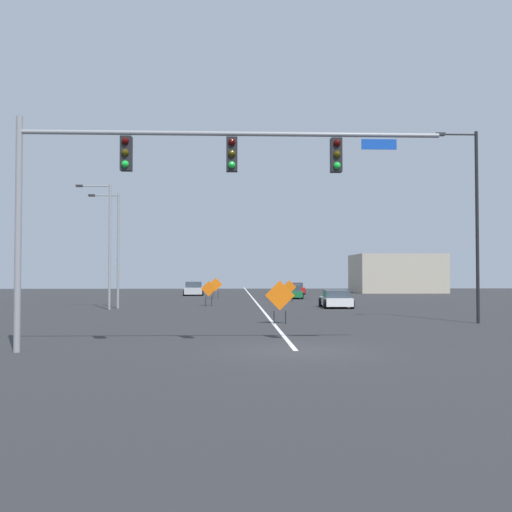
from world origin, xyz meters
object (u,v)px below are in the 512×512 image
at_px(traffic_signal_assembly, 172,172).
at_px(car_white_mid, 336,299).
at_px(construction_sign_right_shoulder, 280,297).
at_px(construction_sign_median_far, 289,288).
at_px(construction_sign_right_lane, 209,290).
at_px(street_lamp_mid_right, 107,240).
at_px(street_lamp_far_right, 474,218).
at_px(car_silver_passing, 194,289).
at_px(street_lamp_far_left, 116,244).
at_px(construction_sign_median_near, 216,285).
at_px(car_green_near, 292,292).
at_px(car_red_distant, 294,289).

xyz_separation_m(traffic_signal_assembly, car_white_mid, (9.08, 23.23, -4.91)).
xyz_separation_m(construction_sign_right_shoulder, construction_sign_median_far, (2.63, 22.73, -0.12)).
distance_m(construction_sign_right_shoulder, car_white_mid, 14.35).
bearing_deg(car_white_mid, construction_sign_right_lane, 164.69).
height_order(traffic_signal_assembly, construction_sign_right_lane, traffic_signal_assembly).
xyz_separation_m(street_lamp_mid_right, construction_sign_right_shoulder, (10.56, -11.64, -3.37)).
bearing_deg(street_lamp_far_right, car_white_mid, 107.88).
height_order(traffic_signal_assembly, construction_sign_median_far, traffic_signal_assembly).
bearing_deg(traffic_signal_assembly, construction_sign_right_lane, 89.86).
relative_size(car_white_mid, car_silver_passing, 1.03).
height_order(street_lamp_far_right, street_lamp_far_left, street_lamp_far_right).
xyz_separation_m(street_lamp_far_right, construction_sign_median_near, (-13.24, 29.16, -3.79)).
distance_m(construction_sign_right_shoulder, construction_sign_median_near, 29.40).
height_order(street_lamp_far_left, construction_sign_median_near, street_lamp_far_left).
bearing_deg(street_lamp_far_left, construction_sign_right_shoulder, -51.55).
bearing_deg(construction_sign_right_shoulder, construction_sign_median_near, 97.61).
height_order(construction_sign_median_near, car_green_near, construction_sign_median_near).
relative_size(construction_sign_median_far, construction_sign_right_lane, 0.99).
distance_m(street_lamp_far_right, car_green_near, 29.94).
bearing_deg(street_lamp_far_left, car_red_distant, 61.78).
bearing_deg(car_red_distant, car_green_near, -96.99).
bearing_deg(construction_sign_median_near, street_lamp_mid_right, -110.86).
bearing_deg(construction_sign_median_far, construction_sign_right_lane, -134.11).
relative_size(traffic_signal_assembly, car_silver_passing, 3.24).
bearing_deg(street_lamp_far_left, car_white_mid, 2.05).
xyz_separation_m(street_lamp_mid_right, car_red_distant, (15.49, 29.49, -4.01)).
xyz_separation_m(traffic_signal_assembly, construction_sign_median_near, (0.17, 38.94, -4.22)).
bearing_deg(construction_sign_median_near, car_silver_passing, 107.02).
xyz_separation_m(street_lamp_far_right, street_lamp_far_left, (-19.58, 12.90, -0.67)).
bearing_deg(street_lamp_far_right, car_silver_passing, 112.78).
relative_size(street_lamp_mid_right, construction_sign_right_shoulder, 4.08).
height_order(construction_sign_median_near, construction_sign_median_far, construction_sign_median_near).
relative_size(street_lamp_far_left, car_red_distant, 1.77).
bearing_deg(street_lamp_far_right, construction_sign_median_far, 106.47).
height_order(traffic_signal_assembly, street_lamp_far_right, street_lamp_far_right).
bearing_deg(car_white_mid, construction_sign_median_near, 119.54).
distance_m(construction_sign_median_near, construction_sign_median_far, 9.14).
distance_m(construction_sign_median_near, construction_sign_right_lane, 13.25).
xyz_separation_m(street_lamp_far_left, construction_sign_median_near, (6.34, 16.26, -3.12)).
bearing_deg(street_lamp_far_right, construction_sign_median_near, 114.43).
bearing_deg(street_lamp_far_right, car_red_distant, 96.13).
bearing_deg(street_lamp_mid_right, construction_sign_median_near, 69.14).
distance_m(traffic_signal_assembly, street_lamp_far_left, 23.53).
distance_m(construction_sign_median_far, car_silver_passing, 17.73).
bearing_deg(street_lamp_mid_right, car_white_mid, 6.54).
bearing_deg(car_white_mid, street_lamp_mid_right, -173.46).
relative_size(construction_sign_median_near, car_silver_passing, 0.50).
height_order(street_lamp_mid_right, car_silver_passing, street_lamp_mid_right).
relative_size(street_lamp_mid_right, construction_sign_median_far, 4.58).
height_order(car_white_mid, car_silver_passing, car_silver_passing).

